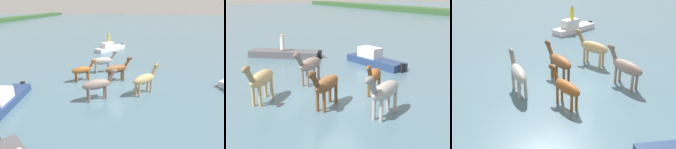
{
  "view_description": "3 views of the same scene",
  "coord_description": "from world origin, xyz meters",
  "views": [
    {
      "loc": [
        -14.68,
        -2.7,
        6.2
      ],
      "look_at": [
        -0.17,
        -0.42,
        0.86
      ],
      "focal_mm": 31.56,
      "sensor_mm": 36.0,
      "label": 1
    },
    {
      "loc": [
        11.34,
        -6.28,
        4.98
      ],
      "look_at": [
        -0.51,
        0.54,
        1.06
      ],
      "focal_mm": 46.78,
      "sensor_mm": 36.0,
      "label": 2
    },
    {
      "loc": [
        0.29,
        12.95,
        6.6
      ],
      "look_at": [
        0.36,
        0.46,
        0.81
      ],
      "focal_mm": 42.66,
      "sensor_mm": 36.0,
      "label": 3
    }
  ],
  "objects": [
    {
      "name": "ground_plane",
      "position": [
        0.0,
        0.0,
        0.0
      ],
      "size": [
        212.5,
        212.5,
        0.0
      ],
      "primitive_type": "plane",
      "color": "#476675"
    },
    {
      "name": "horse_mid_herd",
      "position": [
        0.27,
        2.13,
        0.96
      ],
      "size": [
        1.69,
        1.94,
        1.74
      ],
      "rotation": [
        0.0,
        0.0,
        5.4
      ],
      "color": "brown",
      "rests_on": "ground_plane"
    },
    {
      "name": "horse_dark_mare",
      "position": [
        0.64,
        -0.72,
        1.08
      ],
      "size": [
        1.79,
        2.29,
        1.97
      ],
      "rotation": [
        0.0,
        0.0,
        5.33
      ],
      "color": "brown",
      "rests_on": "ground_plane"
    },
    {
      "name": "horse_lead",
      "position": [
        -2.88,
        0.1,
        1.11
      ],
      "size": [
        1.79,
        2.36,
        2.01
      ],
      "rotation": [
        0.0,
        0.0,
        5.31
      ],
      "color": "gray",
      "rests_on": "ground_plane"
    },
    {
      "name": "horse_pinto_flank",
      "position": [
        -1.44,
        -2.99,
        1.13
      ],
      "size": [
        2.22,
        2.06,
        2.04
      ],
      "rotation": [
        0.0,
        0.0,
        5.55
      ],
      "color": "tan",
      "rests_on": "ground_plane"
    },
    {
      "name": "horse_gray_outer",
      "position": [
        2.67,
        0.87,
        1.11
      ],
      "size": [
        1.41,
        2.54,
        2.02
      ],
      "rotation": [
        0.0,
        0.0,
        5.12
      ],
      "color": "#9E9993",
      "rests_on": "ground_plane"
    },
    {
      "name": "boat_launch_far",
      "position": [
        11.85,
        1.78,
        0.31
      ],
      "size": [
        4.56,
        3.8,
        1.34
      ],
      "rotation": [
        0.0,
        0.0,
        2.52
      ],
      "color": "silver",
      "rests_on": "ground_plane"
    },
    {
      "name": "boat_dinghy_port",
      "position": [
        -4.58,
        5.81,
        0.31
      ],
      "size": [
        4.9,
        1.92,
        1.34
      ],
      "rotation": [
        0.0,
        0.0,
        3.28
      ],
      "color": "navy",
      "rests_on": "ground_plane"
    },
    {
      "name": "person_watcher_seated",
      "position": [
        11.82,
        1.95,
        1.74
      ],
      "size": [
        0.32,
        0.32,
        1.19
      ],
      "color": "yellow",
      "rests_on": "boat_launch_far"
    }
  ]
}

